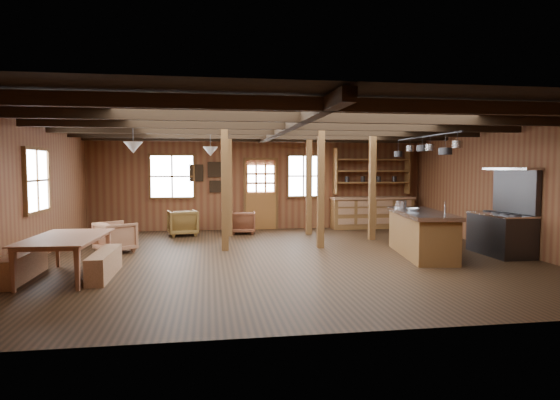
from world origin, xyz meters
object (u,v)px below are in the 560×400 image
Objects in this scene: commercial_range at (503,226)px; armchair_c at (116,237)px; dining_table at (69,257)px; armchair_b at (243,222)px; armchair_a at (183,223)px; kitchen_island at (421,233)px.

commercial_range reaches higher than armchair_c.
commercial_range is 2.50× the size of armchair_c.
dining_table is 5.87m from armchair_b.
commercial_range reaches higher than armchair_a.
armchair_b is at bearing 140.73° from kitchen_island.
dining_table is (-6.77, -0.96, -0.13)m from kitchen_island.
armchair_c is (-2.99, -2.49, 0.02)m from armchair_b.
dining_table is at bearing 59.26° from armchair_a.
armchair_c is at bearing 49.05° from armchair_a.
kitchen_island reaches higher than dining_table.
commercial_range is at bearing 139.06° from armchair_a.
kitchen_island reaches higher than armchair_b.
armchair_b is at bearing 173.33° from armchair_a.
commercial_range is at bearing -136.61° from armchair_c.
armchair_c is at bearing 169.42° from commercial_range.
dining_table reaches higher than armchair_b.
kitchen_island is 3.76× the size of armchair_b.
dining_table is 4.98m from armchair_a.
kitchen_island is at bearing 132.32° from armchair_a.
commercial_range is 2.40× the size of armchair_a.
armchair_a reaches higher than armchair_b.
kitchen_island is at bearing 136.47° from armchair_b.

